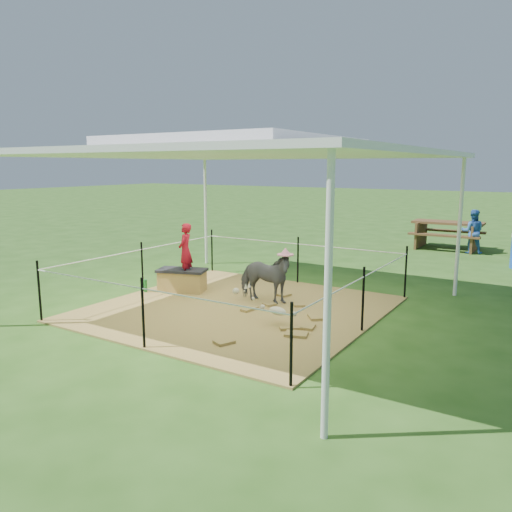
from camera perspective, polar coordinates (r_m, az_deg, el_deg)
The scene contains 13 objects.
ground at distance 8.70m, azimuth -2.11°, elevation -6.12°, with size 90.00×90.00×0.00m, color #2D5919.
hay_patch at distance 8.70m, azimuth -2.11°, elevation -6.02°, with size 4.60×4.60×0.03m, color brown.
canopy_tent at distance 8.35m, azimuth -2.24°, elevation 11.89°, with size 6.30×6.30×2.90m.
rope_fence at distance 8.54m, azimuth -2.14°, elevation -1.97°, with size 4.54×4.54×1.00m.
straw_bale at distance 9.89m, azimuth -8.43°, elevation -2.86°, with size 0.88×0.44×0.39m, color #A87A3D.
dark_cloth at distance 9.84m, azimuth -8.47°, elevation -1.62°, with size 0.93×0.49×0.05m, color black.
woman at distance 9.69m, azimuth -8.09°, elevation 1.21°, with size 0.38×0.25×1.05m, color #A91021.
green_bottle at distance 9.95m, azimuth -12.52°, elevation -3.35°, with size 0.07×0.07×0.24m, color #186C24.
pony at distance 8.90m, azimuth 0.98°, elevation -2.48°, with size 0.50×1.09×0.92m, color #4A4A4F.
pink_hat at distance 8.80m, azimuth 0.99°, elevation 0.86°, with size 0.29×0.29×0.13m, color pink.
foal at distance 7.74m, azimuth 2.51°, elevation -6.09°, with size 0.89×0.49×0.49m, color #C3B68E, non-canonical shape.
picnic_table_near at distance 15.93m, azimuth 21.02°, elevation 2.24°, with size 1.97×1.42×0.82m, color #52351C.
distant_person at distance 15.33m, azimuth 23.50°, elevation 2.58°, with size 0.61×0.47×1.25m, color blue.
Camera 1 is at (4.71, -6.89, 2.46)m, focal length 35.00 mm.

